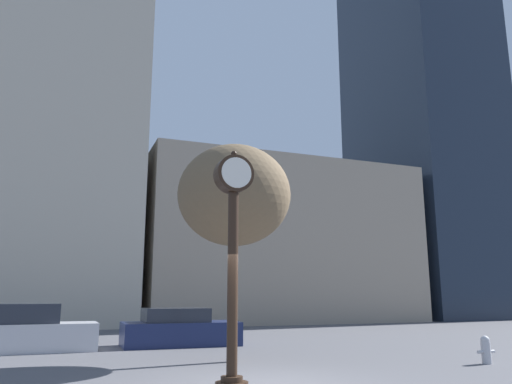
# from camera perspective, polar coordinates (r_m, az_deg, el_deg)

# --- Properties ---
(building_tall_tower) EXTENTS (13.43, 12.00, 29.53)m
(building_tall_tower) POSITION_cam_1_polar(r_m,az_deg,el_deg) (36.08, -24.20, 10.51)
(building_tall_tower) COLOR #BCB29E
(building_tall_tower) RESTS_ON ground_plane
(building_storefront_row) EXTENTS (18.63, 12.00, 10.62)m
(building_storefront_row) POSITION_cam_1_polar(r_m,az_deg,el_deg) (36.54, 1.36, -6.13)
(building_storefront_row) COLOR gray
(building_storefront_row) RESTS_ON ground_plane
(building_glass_modern) EXTENTS (8.75, 12.00, 31.41)m
(building_glass_modern) POSITION_cam_1_polar(r_m,az_deg,el_deg) (46.29, 18.35, 6.43)
(building_glass_modern) COLOR #1E2838
(building_glass_modern) RESTS_ON ground_plane
(street_clock) EXTENTS (0.77, 0.63, 4.63)m
(street_clock) POSITION_cam_1_polar(r_m,az_deg,el_deg) (9.95, -2.64, -5.53)
(street_clock) COLOR black
(street_clock) RESTS_ON ground_plane
(car_silver) EXTENTS (4.22, 1.75, 1.46)m
(car_silver) POSITION_cam_1_polar(r_m,az_deg,el_deg) (17.68, -24.93, -14.26)
(car_silver) COLOR #BCBCC1
(car_silver) RESTS_ON ground_plane
(car_navy) EXTENTS (4.04, 2.04, 1.28)m
(car_navy) POSITION_cam_1_polar(r_m,az_deg,el_deg) (18.32, -8.77, -15.28)
(car_navy) COLOR #19234C
(car_navy) RESTS_ON ground_plane
(fire_hydrant_near) EXTENTS (0.54, 0.23, 0.70)m
(fire_hydrant_near) POSITION_cam_1_polar(r_m,az_deg,el_deg) (14.64, 24.79, -16.03)
(fire_hydrant_near) COLOR #B7B7BC
(fire_hydrant_near) RESTS_ON ground_plane
(bare_tree) EXTENTS (3.18, 3.18, 5.91)m
(bare_tree) POSITION_cam_1_polar(r_m,az_deg,el_deg) (14.05, -2.50, -0.44)
(bare_tree) COLOR brown
(bare_tree) RESTS_ON ground_plane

